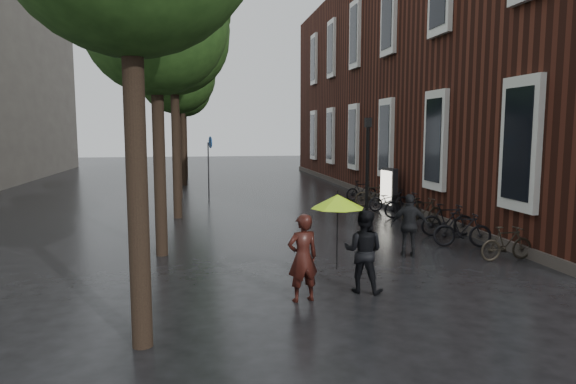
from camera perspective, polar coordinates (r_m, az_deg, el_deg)
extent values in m
plane|color=black|center=(8.34, 13.27, -17.14)|extent=(120.00, 120.00, 0.00)
cube|color=#38160F|center=(29.88, 17.52, 11.63)|extent=(10.00, 33.00, 12.00)
cube|color=silver|center=(15.12, 24.51, 4.87)|extent=(0.25, 1.60, 3.60)
cube|color=black|center=(15.07, 24.19, 4.88)|extent=(0.10, 1.20, 3.00)
cube|color=silver|center=(19.45, 16.15, 5.53)|extent=(0.25, 1.60, 3.60)
cube|color=black|center=(19.41, 15.89, 5.54)|extent=(0.10, 1.20, 3.00)
cube|color=silver|center=(24.05, 10.90, 5.89)|extent=(0.25, 1.60, 3.60)
cube|color=black|center=(24.01, 10.68, 5.89)|extent=(0.10, 1.20, 3.00)
cube|color=silver|center=(24.58, 11.21, 18.81)|extent=(0.25, 1.60, 3.60)
cube|color=black|center=(24.55, 10.98, 18.83)|extent=(0.10, 1.20, 3.00)
cube|color=silver|center=(28.78, 7.35, 6.10)|extent=(0.25, 1.60, 3.60)
cube|color=black|center=(28.75, 7.16, 6.10)|extent=(0.10, 1.20, 3.00)
cube|color=silver|center=(29.23, 7.53, 16.95)|extent=(0.25, 1.60, 3.60)
cube|color=black|center=(29.20, 7.33, 16.96)|extent=(0.10, 1.20, 3.00)
cube|color=silver|center=(33.58, 4.81, 6.24)|extent=(0.25, 1.60, 3.60)
cube|color=black|center=(33.56, 4.65, 6.24)|extent=(0.10, 1.20, 3.00)
cube|color=silver|center=(33.97, 4.91, 15.56)|extent=(0.25, 1.60, 3.60)
cube|color=black|center=(33.95, 4.74, 15.57)|extent=(0.10, 1.20, 3.00)
cube|color=silver|center=(38.44, 2.91, 6.34)|extent=(0.25, 1.60, 3.60)
cube|color=black|center=(38.42, 2.76, 6.34)|extent=(0.10, 1.20, 3.00)
cube|color=silver|center=(38.78, 2.96, 14.49)|extent=(0.25, 1.60, 3.60)
cube|color=black|center=(38.76, 2.81, 14.49)|extent=(0.10, 1.20, 3.00)
cube|color=#3F3833|center=(28.05, 8.16, 0.23)|extent=(0.40, 33.00, 0.30)
cylinder|color=black|center=(8.10, -16.37, -0.72)|extent=(0.32, 0.32, 4.68)
cylinder|color=black|center=(14.06, -14.07, 2.14)|extent=(0.32, 0.32, 4.51)
cylinder|color=black|center=(20.02, -12.30, 4.17)|extent=(0.32, 0.32, 4.95)
cylinder|color=black|center=(26.02, -12.09, 4.17)|extent=(0.32, 0.32, 4.40)
cylinder|color=black|center=(32.01, -11.53, 5.01)|extent=(0.32, 0.32, 4.79)
cylinder|color=black|center=(38.01, -11.36, 5.12)|extent=(0.32, 0.32, 4.57)
imported|color=black|center=(10.17, 1.65, -7.31)|extent=(0.71, 0.54, 1.75)
imported|color=black|center=(10.86, 8.38, -6.51)|extent=(1.06, 0.99, 1.74)
cylinder|color=black|center=(10.48, 5.48, -4.83)|extent=(0.02, 0.02, 1.40)
cone|color=#A7E618|center=(10.36, 5.52, -1.04)|extent=(1.10, 1.10, 0.28)
cylinder|color=black|center=(10.33, 5.53, -0.05)|extent=(0.02, 0.02, 0.08)
imported|color=black|center=(14.07, 13.37, -3.64)|extent=(1.07, 0.72, 1.69)
imported|color=black|center=(14.50, 23.12, -5.27)|extent=(1.54, 0.53, 0.91)
imported|color=black|center=(15.72, 18.81, -3.99)|extent=(1.74, 0.83, 1.01)
imported|color=black|center=(17.19, 17.30, -2.96)|extent=(1.77, 0.66, 1.04)
imported|color=black|center=(18.77, 14.77, -2.12)|extent=(1.72, 0.64, 1.01)
imported|color=black|center=(20.22, 12.91, -1.41)|extent=(1.71, 0.50, 1.03)
imported|color=black|center=(21.81, 11.17, -0.89)|extent=(1.79, 0.66, 0.94)
imported|color=black|center=(23.21, 9.44, -0.28)|extent=(1.71, 0.52, 1.02)
imported|color=black|center=(24.81, 8.17, 0.16)|extent=(1.68, 0.72, 0.98)
cube|color=black|center=(22.43, 11.15, 0.39)|extent=(0.24, 1.16, 1.76)
cube|color=silver|center=(22.38, 10.84, 0.51)|extent=(0.04, 0.98, 1.44)
cylinder|color=black|center=(17.02, 8.78, 1.40)|extent=(0.11, 0.11, 3.53)
cube|color=black|center=(16.94, 8.89, 7.64)|extent=(0.19, 0.19, 0.31)
sphere|color=#FFE5B2|center=(16.94, 8.89, 7.64)|extent=(0.16, 0.16, 0.16)
cylinder|color=#262628|center=(24.86, -8.82, 2.26)|extent=(0.07, 0.07, 2.79)
cylinder|color=#0D4396|center=(24.79, -8.62, 5.48)|extent=(0.03, 0.56, 0.56)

